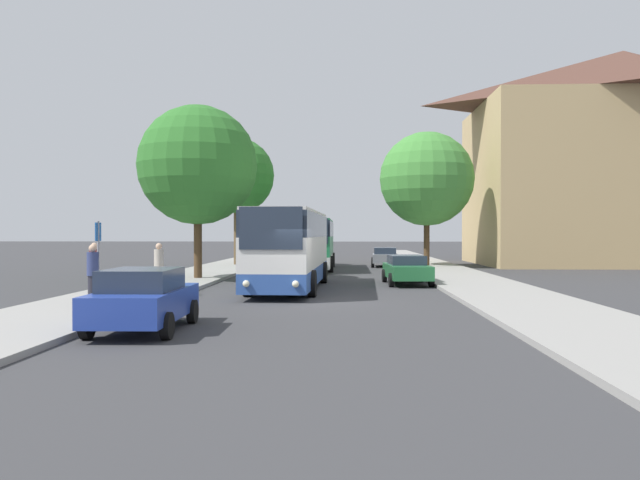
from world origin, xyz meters
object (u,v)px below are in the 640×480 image
object	(u,v)px
pedestrian_waiting_far	(94,267)
tree_left_far	(237,176)
bus_middle	(313,243)
parked_car_right_near	(407,269)
bus_front	(290,248)
tree_left_near	(198,165)
pedestrian_walking_back	(93,274)
tree_right_near	(427,179)
parked_car_right_far	(385,257)
bus_stop_sign	(98,252)
pedestrian_waiting_near	(159,267)
parked_car_left_curb	(143,299)

from	to	relation	value
pedestrian_waiting_far	tree_left_far	bearing A→B (deg)	148.71
bus_middle	parked_car_right_near	size ratio (longest dim) A/B	2.32
bus_front	tree_left_near	size ratio (longest dim) A/B	1.28
pedestrian_walking_back	tree_right_near	world-z (taller)	tree_right_near
pedestrian_walking_back	bus_front	bearing A→B (deg)	-39.63
bus_front	pedestrian_waiting_far	size ratio (longest dim) A/B	5.88
parked_car_right_far	bus_stop_sign	distance (m)	26.39
parked_car_right_far	bus_stop_sign	xyz separation A→B (m)	(-10.81, -24.06, 1.06)
pedestrian_waiting_near	pedestrian_waiting_far	size ratio (longest dim) A/B	0.99
pedestrian_waiting_near	tree_right_near	world-z (taller)	tree_right_near
bus_middle	pedestrian_waiting_far	size ratio (longest dim) A/B	5.55
parked_car_left_curb	parked_car_right_near	distance (m)	15.96
bus_middle	pedestrian_walking_back	xyz separation A→B (m)	(-5.81, -21.13, -0.63)
bus_stop_sign	pedestrian_waiting_near	world-z (taller)	bus_stop_sign
bus_front	tree_left_far	world-z (taller)	tree_left_far
bus_middle	parked_car_right_far	xyz separation A→B (m)	(4.88, 3.64, -1.01)
parked_car_left_curb	tree_right_near	bearing A→B (deg)	68.51
pedestrian_waiting_far	tree_left_far	xyz separation A→B (m)	(1.74, 20.79, 5.32)
pedestrian_walking_back	tree_right_near	xyz separation A→B (m)	(13.54, 24.21, 5.01)
bus_stop_sign	tree_left_far	xyz separation A→B (m)	(0.32, 23.95, 4.65)
parked_car_right_near	pedestrian_waiting_far	bearing A→B (deg)	22.43
bus_front	parked_car_right_near	world-z (taller)	bus_front
parked_car_left_curb	tree_left_far	xyz separation A→B (m)	(-2.82, 28.98, 5.63)
parked_car_right_far	tree_right_near	bearing A→B (deg)	171.57
bus_stop_sign	pedestrian_walking_back	distance (m)	0.99
bus_front	tree_right_near	distance (m)	19.40
bus_front	bus_middle	world-z (taller)	bus_front
bus_middle	pedestrian_walking_back	size ratio (longest dim) A/B	5.54
parked_car_right_far	tree_right_near	world-z (taller)	tree_right_near
parked_car_left_curb	bus_stop_sign	xyz separation A→B (m)	(-3.14, 5.03, 0.98)
parked_car_left_curb	pedestrian_walking_back	distance (m)	5.28
pedestrian_walking_back	tree_left_far	world-z (taller)	tree_left_far
pedestrian_walking_back	parked_car_right_near	bearing A→B (deg)	-49.38
pedestrian_walking_back	tree_left_far	xyz separation A→B (m)	(0.20, 24.67, 5.32)
parked_car_left_curb	tree_left_near	bearing A→B (deg)	97.53
parked_car_right_near	pedestrian_walking_back	xyz separation A→B (m)	(-10.74, -9.65, 0.38)
bus_stop_sign	pedestrian_waiting_far	xyz separation A→B (m)	(-1.42, 3.16, -0.67)
tree_left_near	parked_car_right_far	bearing A→B (deg)	52.75
parked_car_right_far	tree_left_near	bearing A→B (deg)	55.37
bus_front	parked_car_right_near	xyz separation A→B (m)	(5.16, 2.59, -1.04)
bus_front	parked_car_right_near	size ratio (longest dim) A/B	2.45
parked_car_right_far	pedestrian_walking_back	distance (m)	26.98
pedestrian_waiting_far	pedestrian_walking_back	xyz separation A→B (m)	(1.54, -3.87, 0.00)
pedestrian_waiting_near	pedestrian_waiting_far	distance (m)	2.48
parked_car_right_far	pedestrian_walking_back	xyz separation A→B (m)	(-10.69, -24.77, 0.38)
bus_stop_sign	pedestrian_walking_back	world-z (taller)	bus_stop_sign
bus_front	tree_left_near	world-z (taller)	tree_left_near
bus_stop_sign	pedestrian_waiting_far	bearing A→B (deg)	114.23
parked_car_right_near	pedestrian_waiting_near	size ratio (longest dim) A/B	2.41
pedestrian_waiting_near	tree_right_near	distance (m)	24.50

